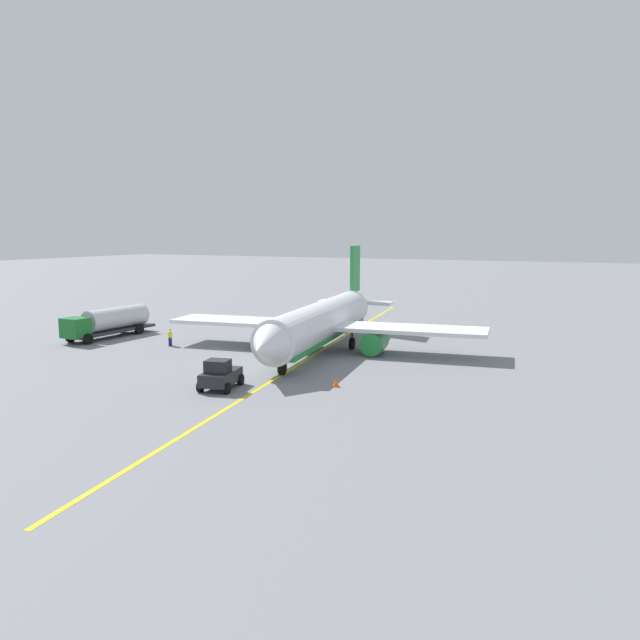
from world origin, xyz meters
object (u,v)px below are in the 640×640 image
at_px(fuel_tanker, 109,321).
at_px(safety_cone_nose, 336,383).
at_px(pushback_tug, 220,375).
at_px(safety_cone_wingtip, 240,378).
at_px(airplane, 322,323).
at_px(refueling_worker, 170,338).

xyz_separation_m(fuel_tanker, safety_cone_nose, (8.63, 30.51, -1.44)).
bearing_deg(pushback_tug, safety_cone_wingtip, 174.19).
relative_size(airplane, refueling_worker, 18.28).
distance_m(airplane, refueling_worker, 15.26).
bearing_deg(safety_cone_nose, pushback_tug, -60.05).
distance_m(airplane, fuel_tanker, 23.84).
bearing_deg(airplane, fuel_tanker, -81.98).
relative_size(airplane, safety_cone_wingtip, 48.49).
bearing_deg(refueling_worker, safety_cone_nose, 70.61).
xyz_separation_m(refueling_worker, safety_cone_wingtip, (9.54, 14.43, -0.50)).
distance_m(airplane, safety_cone_wingtip, 14.14).
bearing_deg(fuel_tanker, safety_cone_nose, 74.21).
bearing_deg(fuel_tanker, pushback_tug, 61.26).
distance_m(fuel_tanker, pushback_tug, 26.59).
bearing_deg(safety_cone_wingtip, fuel_tanker, -114.31).
height_order(fuel_tanker, pushback_tug, fuel_tanker).
distance_m(airplane, safety_cone_nose, 14.01).
distance_m(fuel_tanker, refueling_worker, 9.20).
distance_m(pushback_tug, refueling_worker, 18.40).
xyz_separation_m(fuel_tanker, pushback_tug, (12.78, 23.31, -0.72)).
relative_size(fuel_tanker, safety_cone_wingtip, 17.27).
height_order(refueling_worker, safety_cone_nose, refueling_worker).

